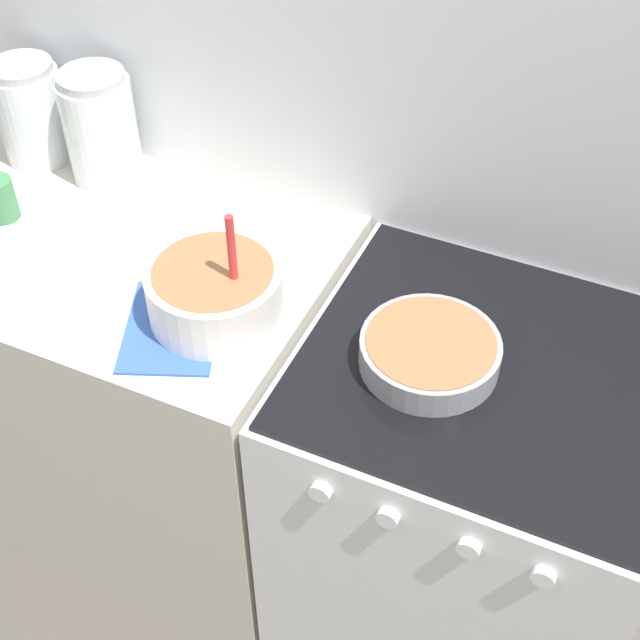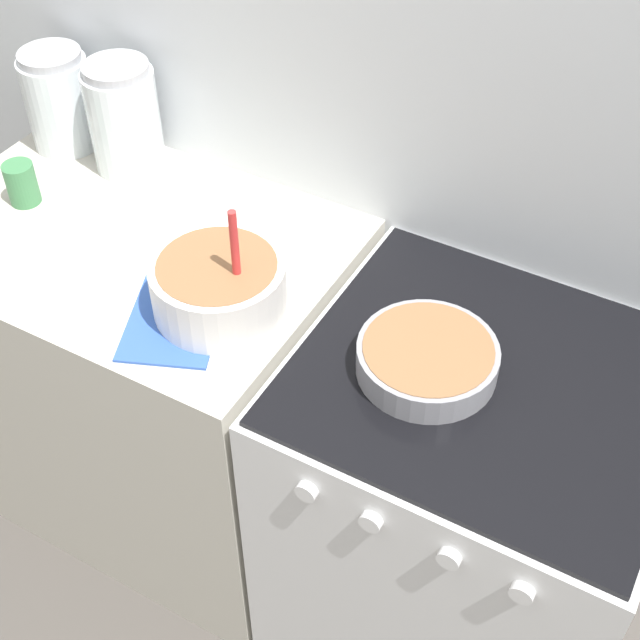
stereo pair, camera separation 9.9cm
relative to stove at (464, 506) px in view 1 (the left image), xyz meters
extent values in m
cube|color=silver|center=(-0.37, 0.35, 0.75)|extent=(4.85, 0.05, 2.40)
cube|color=beige|center=(-0.83, 0.00, 0.00)|extent=(0.92, 0.65, 0.90)
cube|color=silver|center=(0.00, 0.00, -0.01)|extent=(0.71, 0.65, 0.89)
cube|color=black|center=(0.00, 0.00, 0.44)|extent=(0.68, 0.62, 0.01)
cylinder|color=white|center=(-0.20, -0.33, 0.37)|extent=(0.04, 0.02, 0.04)
cylinder|color=white|center=(-0.07, -0.33, 0.37)|extent=(0.04, 0.02, 0.04)
cylinder|color=white|center=(0.07, -0.33, 0.37)|extent=(0.04, 0.02, 0.04)
cylinder|color=white|center=(0.20, -0.33, 0.37)|extent=(0.04, 0.02, 0.04)
cylinder|color=white|center=(-0.53, -0.09, 0.51)|extent=(0.26, 0.26, 0.11)
cylinder|color=#8C603D|center=(-0.53, -0.09, 0.54)|extent=(0.23, 0.23, 0.06)
cylinder|color=red|center=(-0.48, -0.09, 0.59)|extent=(0.02, 0.02, 0.24)
cylinder|color=gray|center=(-0.11, -0.04, 0.48)|extent=(0.26, 0.26, 0.06)
cylinder|color=#8C603D|center=(-0.11, -0.04, 0.49)|extent=(0.24, 0.24, 0.05)
cylinder|color=silver|center=(-1.18, 0.22, 0.56)|extent=(0.16, 0.16, 0.22)
cylinder|color=red|center=(-1.18, 0.22, 0.52)|extent=(0.14, 0.14, 0.13)
cylinder|color=#B2B2B7|center=(-1.18, 0.22, 0.68)|extent=(0.14, 0.14, 0.02)
cylinder|color=silver|center=(-0.99, 0.22, 0.57)|extent=(0.16, 0.16, 0.24)
cylinder|color=silver|center=(-0.99, 0.22, 0.52)|extent=(0.14, 0.14, 0.14)
cylinder|color=#B2B2B7|center=(-0.99, 0.22, 0.70)|extent=(0.15, 0.15, 0.02)
cylinder|color=#3F7F4C|center=(-1.11, -0.01, 0.50)|extent=(0.07, 0.07, 0.10)
cube|color=#3359B2|center=(-0.59, -0.16, 0.45)|extent=(0.26, 0.30, 0.01)
camera|label=1|loc=(0.17, -1.15, 1.66)|focal=50.00mm
camera|label=2|loc=(0.26, -1.10, 1.66)|focal=50.00mm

